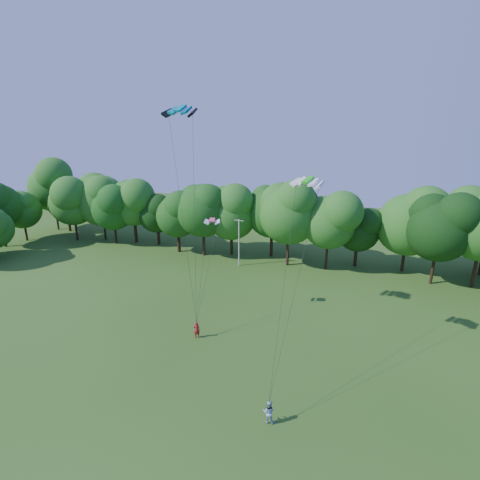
% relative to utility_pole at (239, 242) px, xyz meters
% --- Properties ---
extents(ground, '(160.00, 160.00, 0.00)m').
position_rel_utility_pole_xyz_m(ground, '(4.64, -31.48, -3.69)').
color(ground, '#2A4D15').
rests_on(ground, ground).
extents(utility_pole, '(1.42, 0.23, 7.11)m').
position_rel_utility_pole_xyz_m(utility_pole, '(0.00, 0.00, 0.00)').
color(utility_pole, '#B9BAB1').
rests_on(utility_pole, ground).
extents(kite_flyer_left, '(0.70, 0.55, 1.69)m').
position_rel_utility_pole_xyz_m(kite_flyer_left, '(2.89, -19.79, -2.84)').
color(kite_flyer_left, maroon).
rests_on(kite_flyer_left, ground).
extents(kite_flyer_right, '(0.93, 0.76, 1.77)m').
position_rel_utility_pole_xyz_m(kite_flyer_right, '(12.60, -27.94, -2.80)').
color(kite_flyer_right, '#9DB5DA').
rests_on(kite_flyer_right, ground).
extents(kite_teal, '(3.22, 1.55, 0.72)m').
position_rel_utility_pole_xyz_m(kite_teal, '(0.65, -17.02, 17.91)').
color(kite_teal, '#047A94').
rests_on(kite_teal, ground).
extents(kite_green, '(2.96, 2.10, 0.54)m').
position_rel_utility_pole_xyz_m(kite_green, '(12.74, -18.03, 12.19)').
color(kite_green, green).
rests_on(kite_green, ground).
extents(kite_pink, '(1.83, 1.27, 0.31)m').
position_rel_utility_pole_xyz_m(kite_pink, '(2.39, -14.48, 7.01)').
color(kite_pink, '#F1427F').
rests_on(kite_pink, ground).
extents(tree_back_west, '(8.16, 8.16, 11.87)m').
position_rel_utility_pole_xyz_m(tree_back_west, '(-24.12, 2.69, 3.73)').
color(tree_back_west, '#331F14').
rests_on(tree_back_west, ground).
extents(tree_back_center, '(8.93, 8.93, 12.99)m').
position_rel_utility_pole_xyz_m(tree_back_center, '(5.97, 5.81, 4.43)').
color(tree_back_center, black).
rests_on(tree_back_center, ground).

